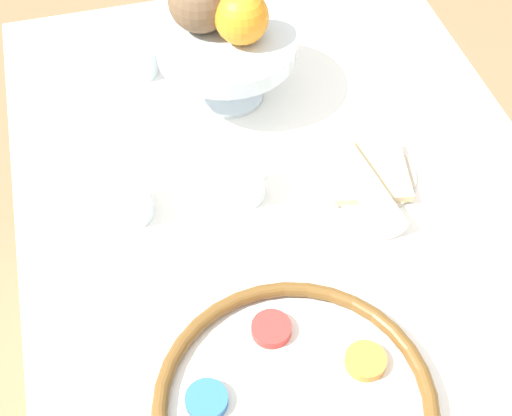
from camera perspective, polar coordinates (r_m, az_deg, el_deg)
name	(u,v)px	position (r m, az deg, el deg)	size (l,w,h in m)	color
dining_table	(291,351)	(1.37, 2.81, -11.35)	(1.23, 0.81, 0.76)	white
seder_plate	(295,406)	(0.89, 3.16, -15.50)	(0.35, 0.35, 0.03)	silver
fruit_stand	(227,50)	(1.18, -2.34, 12.53)	(0.23, 0.23, 0.12)	silver
orange_fruit	(242,17)	(1.14, -1.17, 15.02)	(0.09, 0.09, 0.09)	orange
coconut	(200,0)	(1.16, -4.50, 16.24)	(0.10, 0.10, 0.10)	brown
bread_plate	(367,174)	(1.12, 8.90, 2.73)	(0.15, 0.15, 0.02)	beige
napkin_roll	(366,186)	(1.08, 8.78, 1.74)	(0.18, 0.07, 0.04)	white
cup_near	(244,182)	(1.06, -0.99, 2.06)	(0.06, 0.06, 0.06)	silver
cup_mid	(139,60)	(1.29, -9.38, 11.64)	(0.06, 0.06, 0.06)	silver
cup_far	(131,201)	(1.06, -9.98, 0.53)	(0.06, 0.06, 0.06)	silver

